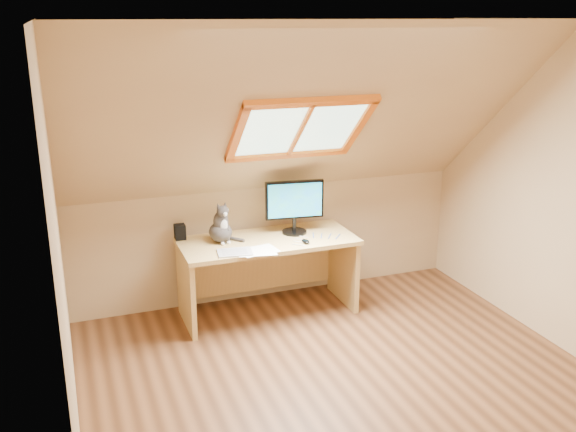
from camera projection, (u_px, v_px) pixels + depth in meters
name	position (u px, v px, depth m)	size (l,w,h in m)	color
ground	(355.00, 394.00, 4.29)	(3.50, 3.50, 0.00)	brown
room_shell	(369.00, 191.00, 3.78)	(3.52, 3.52, 2.41)	tan
desk	(265.00, 260.00, 5.40)	(1.45, 0.63, 0.66)	tan
monitor	(294.00, 203.00, 5.34)	(0.49, 0.21, 0.45)	black
cat	(221.00, 227.00, 5.18)	(0.23, 0.26, 0.34)	#48423F
desk_speaker	(180.00, 232.00, 5.26)	(0.09, 0.09, 0.13)	black
graphics_tablet	(235.00, 252.00, 4.97)	(0.27, 0.19, 0.01)	#B2B2B7
mouse	(306.00, 241.00, 5.18)	(0.05, 0.09, 0.03)	black
papers	(256.00, 252.00, 4.98)	(0.33, 0.27, 0.00)	white
cables	(316.00, 238.00, 5.29)	(0.51, 0.26, 0.01)	silver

